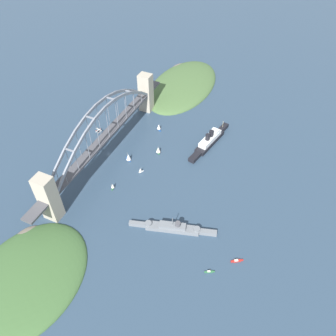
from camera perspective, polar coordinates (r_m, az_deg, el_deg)
ground_plane at (r=410.11m, az=-10.14°, el=2.43°), size 1400.00×1400.00×0.00m
harbor_arch_bridge at (r=391.58m, az=-10.66°, el=5.56°), size 265.87×16.74×69.69m
headland_west_shore at (r=532.17m, az=2.48°, el=13.98°), size 166.16×90.50×19.87m
headland_east_shore at (r=328.69m, az=-23.05°, el=-16.81°), size 122.80×94.89×16.15m
ocean_liner at (r=417.76m, az=7.14°, el=4.73°), size 85.96×23.89×18.53m
naval_cruiser at (r=327.78m, az=0.89°, el=-10.14°), size 28.43×83.64×17.87m
seaplane_taxiing_near_bridge at (r=444.01m, az=-11.78°, el=6.30°), size 8.40×9.60×5.08m
small_boat_0 at (r=308.42m, az=7.07°, el=-17.17°), size 5.32×8.59×2.28m
small_boat_1 at (r=437.40m, az=-1.58°, el=7.05°), size 7.53×8.02×9.33m
small_boat_2 at (r=379.92m, az=-4.72°, el=-0.36°), size 5.76×4.83×7.17m
small_boat_3 at (r=402.25m, az=-1.68°, el=3.13°), size 9.06×8.16×9.88m
small_boat_4 at (r=317.51m, az=11.66°, el=-15.25°), size 7.47×10.47×2.33m
small_boat_5 at (r=366.38m, az=-9.45°, el=-3.01°), size 6.54×4.49×8.06m
small_boat_6 at (r=394.77m, az=-6.77°, el=1.87°), size 7.71×9.58×10.65m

